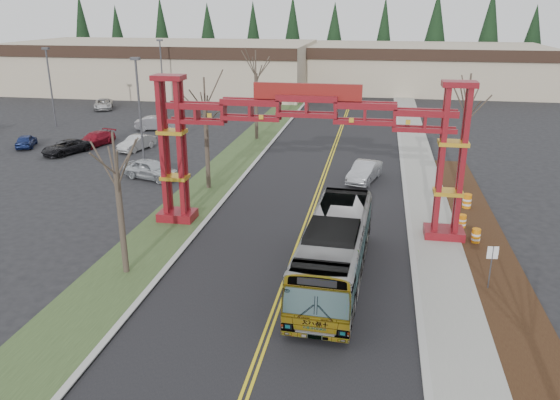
% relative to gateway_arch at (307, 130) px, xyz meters
% --- Properties ---
extents(road, '(12.00, 110.00, 0.02)m').
position_rel_gateway_arch_xyz_m(road, '(-0.00, 7.00, -5.97)').
color(road, black).
rests_on(road, ground).
extents(lane_line_left, '(0.12, 100.00, 0.01)m').
position_rel_gateway_arch_xyz_m(lane_line_left, '(-0.12, 7.00, -5.96)').
color(lane_line_left, gold).
rests_on(lane_line_left, road).
extents(lane_line_right, '(0.12, 100.00, 0.01)m').
position_rel_gateway_arch_xyz_m(lane_line_right, '(0.12, 7.00, -5.96)').
color(lane_line_right, gold).
rests_on(lane_line_right, road).
extents(curb_right, '(0.30, 110.00, 0.15)m').
position_rel_gateway_arch_xyz_m(curb_right, '(6.15, 7.00, -5.91)').
color(curb_right, '#A9A9A4').
rests_on(curb_right, ground).
extents(sidewalk_right, '(2.60, 110.00, 0.14)m').
position_rel_gateway_arch_xyz_m(sidewalk_right, '(7.60, 7.00, -5.91)').
color(sidewalk_right, gray).
rests_on(sidewalk_right, ground).
extents(landscape_strip, '(2.60, 50.00, 0.12)m').
position_rel_gateway_arch_xyz_m(landscape_strip, '(10.20, -8.00, -5.92)').
color(landscape_strip, black).
rests_on(landscape_strip, ground).
extents(grass_median, '(4.00, 110.00, 0.08)m').
position_rel_gateway_arch_xyz_m(grass_median, '(-8.00, 7.00, -5.94)').
color(grass_median, '#314723').
rests_on(grass_median, ground).
extents(curb_left, '(0.30, 110.00, 0.15)m').
position_rel_gateway_arch_xyz_m(curb_left, '(-6.15, 7.00, -5.91)').
color(curb_left, '#A9A9A4').
rests_on(curb_left, ground).
extents(gateway_arch, '(18.20, 1.60, 8.90)m').
position_rel_gateway_arch_xyz_m(gateway_arch, '(0.00, 0.00, 0.00)').
color(gateway_arch, maroon).
rests_on(gateway_arch, ground).
extents(retail_building_west, '(46.00, 22.30, 7.50)m').
position_rel_gateway_arch_xyz_m(retail_building_west, '(-30.00, 53.96, -2.22)').
color(retail_building_west, '#B6A68B').
rests_on(retail_building_west, ground).
extents(retail_building_east, '(38.00, 20.30, 7.00)m').
position_rel_gateway_arch_xyz_m(retail_building_east, '(10.00, 61.95, -2.47)').
color(retail_building_east, '#B6A68B').
rests_on(retail_building_east, ground).
extents(conifer_treeline, '(116.10, 5.60, 13.00)m').
position_rel_gateway_arch_xyz_m(conifer_treeline, '(0.25, 74.00, 0.50)').
color(conifer_treeline, black).
rests_on(conifer_treeline, ground).
extents(transit_bus, '(3.20, 11.58, 3.19)m').
position_rel_gateway_arch_xyz_m(transit_bus, '(2.25, -6.20, -4.39)').
color(transit_bus, '#B5B7BE').
rests_on(transit_bus, ground).
extents(silver_sedan, '(2.69, 4.83, 1.51)m').
position_rel_gateway_arch_xyz_m(silver_sedan, '(3.15, 10.27, -5.23)').
color(silver_sedan, '#A5A8AD').
rests_on(silver_sedan, ground).
extents(parked_car_near_a, '(4.87, 3.12, 1.54)m').
position_rel_gateway_arch_xyz_m(parked_car_near_a, '(-13.08, 7.94, -5.21)').
color(parked_car_near_a, silver).
rests_on(parked_car_near_a, ground).
extents(parked_car_near_b, '(2.48, 4.36, 1.36)m').
position_rel_gateway_arch_xyz_m(parked_car_near_b, '(-17.99, 16.25, -5.30)').
color(parked_car_near_b, '#B9B9B9').
rests_on(parked_car_near_b, ground).
extents(parked_car_near_c, '(3.55, 4.87, 1.23)m').
position_rel_gateway_arch_xyz_m(parked_car_near_c, '(-23.70, 13.82, -5.37)').
color(parked_car_near_c, black).
rests_on(parked_car_near_c, ground).
extents(parked_car_mid_a, '(2.84, 4.82, 1.31)m').
position_rel_gateway_arch_xyz_m(parked_car_mid_a, '(-22.62, 17.13, -5.33)').
color(parked_car_mid_a, maroon).
rests_on(parked_car_mid_a, ground).
extents(parked_car_mid_b, '(2.76, 3.93, 1.24)m').
position_rel_gateway_arch_xyz_m(parked_car_mid_b, '(-28.78, 15.44, -5.36)').
color(parked_car_mid_b, navy).
rests_on(parked_car_mid_b, ground).
extents(parked_car_far_a, '(4.77, 2.46, 1.50)m').
position_rel_gateway_arch_xyz_m(parked_car_far_a, '(-19.52, 24.87, -5.23)').
color(parked_car_far_a, gray).
rests_on(parked_car_far_a, ground).
extents(parked_car_far_b, '(3.93, 5.25, 1.33)m').
position_rel_gateway_arch_xyz_m(parked_car_far_b, '(-31.45, 35.95, -5.32)').
color(parked_car_far_b, silver).
rests_on(parked_car_far_b, ground).
extents(bare_tree_median_near, '(3.00, 3.00, 7.15)m').
position_rel_gateway_arch_xyz_m(bare_tree_median_near, '(-8.00, -7.27, -0.85)').
color(bare_tree_median_near, '#382D26').
rests_on(bare_tree_median_near, ground).
extents(bare_tree_median_mid, '(3.22, 3.22, 8.02)m').
position_rel_gateway_arch_xyz_m(bare_tree_median_mid, '(-8.00, 6.45, -0.12)').
color(bare_tree_median_mid, '#382D26').
rests_on(bare_tree_median_mid, ground).
extents(bare_tree_median_far, '(3.33, 3.33, 8.68)m').
position_rel_gateway_arch_xyz_m(bare_tree_median_far, '(-8.00, 22.62, 0.45)').
color(bare_tree_median_far, '#382D26').
rests_on(bare_tree_median_far, ground).
extents(bare_tree_right_far, '(3.39, 3.39, 8.29)m').
position_rel_gateway_arch_xyz_m(bare_tree_right_far, '(10.00, 9.66, 0.02)').
color(bare_tree_right_far, '#382D26').
rests_on(bare_tree_right_far, ground).
extents(light_pole_near, '(0.75, 0.38, 8.70)m').
position_rel_gateway_arch_xyz_m(light_pole_near, '(-15.89, 12.97, -0.95)').
color(light_pole_near, '#3F3F44').
rests_on(light_pole_near, ground).
extents(light_pole_mid, '(0.74, 0.37, 8.54)m').
position_rel_gateway_arch_xyz_m(light_pole_mid, '(-31.41, 24.72, -1.04)').
color(light_pole_mid, '#3F3F44').
rests_on(light_pole_mid, ground).
extents(light_pole_far, '(0.75, 0.38, 8.65)m').
position_rel_gateway_arch_xyz_m(light_pole_far, '(-24.69, 39.90, -0.98)').
color(light_pole_far, '#3F3F44').
rests_on(light_pole_far, ground).
extents(street_sign, '(0.51, 0.10, 2.23)m').
position_rel_gateway_arch_xyz_m(street_sign, '(9.44, -5.92, -4.38)').
color(street_sign, '#3F3F44').
rests_on(street_sign, ground).
extents(barrel_south, '(0.49, 0.49, 0.91)m').
position_rel_gateway_arch_xyz_m(barrel_south, '(9.67, -0.51, -5.53)').
color(barrel_south, orange).
rests_on(barrel_south, ground).
extents(barrel_mid, '(0.49, 0.49, 0.90)m').
position_rel_gateway_arch_xyz_m(barrel_mid, '(9.20, 1.66, -5.53)').
color(barrel_mid, orange).
rests_on(barrel_mid, ground).
extents(barrel_north, '(0.57, 0.57, 1.05)m').
position_rel_gateway_arch_xyz_m(barrel_north, '(9.96, 5.21, -5.46)').
color(barrel_north, orange).
rests_on(barrel_north, ground).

